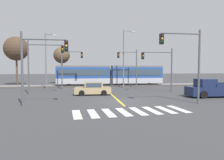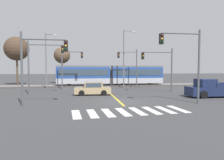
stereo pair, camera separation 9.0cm
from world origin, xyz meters
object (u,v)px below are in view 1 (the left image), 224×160
sedan_crossing (93,89)px  bare_tree_west (62,56)px  pickup_truck (211,89)px  light_rail_tram (110,74)px  street_lamp_centre (125,55)px  traffic_light_far_left (69,62)px  traffic_light_mid_left (40,59)px  street_lamp_west (47,58)px  traffic_light_near_left (38,58)px  traffic_light_mid_right (161,63)px  traffic_light_near_right (187,55)px  bare_tree_far_west (16,49)px  traffic_light_far_right (130,63)px

sedan_crossing → bare_tree_west: 18.78m
pickup_truck → bare_tree_west: size_ratio=0.74×
light_rail_tram → street_lamp_centre: (1.86, -3.26, 3.19)m
street_lamp_centre → traffic_light_far_left: bearing=-175.2°
traffic_light_mid_left → street_lamp_west: street_lamp_west is taller
light_rail_tram → traffic_light_mid_left: (-9.90, -9.87, 2.21)m
traffic_light_near_left → bare_tree_west: bare_tree_west is taller
traffic_light_mid_right → traffic_light_near_left: bearing=-149.6°
light_rail_tram → traffic_light_mid_left: size_ratio=2.86×
sedan_crossing → traffic_light_mid_left: size_ratio=0.66×
light_rail_tram → pickup_truck: size_ratio=3.40×
traffic_light_near_right → street_lamp_west: (-14.33, 15.76, 0.50)m
traffic_light_mid_right → bare_tree_far_west: size_ratio=0.65×
traffic_light_far_left → bare_tree_west: (-1.98, 9.84, 1.66)m
traffic_light_far_left → traffic_light_mid_left: bearing=-116.8°
bare_tree_far_west → traffic_light_far_right: bearing=-20.0°
bare_tree_west → traffic_light_far_right: bearing=-38.8°
traffic_light_mid_left → street_lamp_centre: street_lamp_centre is taller
pickup_truck → bare_tree_far_west: size_ratio=0.62×
light_rail_tram → pickup_truck: 17.65m
traffic_light_mid_left → light_rail_tram: bearing=44.9°
sedan_crossing → traffic_light_mid_left: traffic_light_mid_left is taller
sedan_crossing → street_lamp_west: size_ratio=0.50×
pickup_truck → traffic_light_near_left: 17.88m
street_lamp_west → traffic_light_near_right: bearing=-47.7°
pickup_truck → traffic_light_mid_right: size_ratio=0.94×
traffic_light_mid_right → traffic_light_far_left: bearing=154.3°
traffic_light_near_left → traffic_light_mid_left: size_ratio=0.93×
pickup_truck → bare_tree_far_west: bearing=143.8°
sedan_crossing → bare_tree_west: bearing=106.7°
traffic_light_mid_left → street_lamp_west: bearing=93.4°
pickup_truck → traffic_light_near_left: size_ratio=0.90×
traffic_light_mid_left → traffic_light_near_left: bearing=-80.1°
traffic_light_far_right → traffic_light_mid_left: 14.14m
traffic_light_far_right → street_lamp_west: street_lamp_west is taller
traffic_light_mid_left → street_lamp_centre: 13.53m
sedan_crossing → light_rail_tram: bearing=72.1°
traffic_light_mid_right → traffic_light_near_right: size_ratio=0.89×
sedan_crossing → traffic_light_mid_right: size_ratio=0.74×
sedan_crossing → pickup_truck: (12.61, -3.70, 0.14)m
light_rail_tram → sedan_crossing: 12.15m
traffic_light_mid_right → street_lamp_west: (-15.67, 6.92, 0.98)m
light_rail_tram → traffic_light_mid_left: 14.15m
traffic_light_far_right → bare_tree_west: size_ratio=0.84×
street_lamp_west → street_lamp_centre: size_ratio=0.91×
light_rail_tram → traffic_light_mid_left: bearing=-135.1°
traffic_light_near_right → street_lamp_centre: bearing=97.9°
street_lamp_west → bare_tree_far_west: size_ratio=0.96×
sedan_crossing → traffic_light_near_left: size_ratio=0.71×
sedan_crossing → bare_tree_west: size_ratio=0.58×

